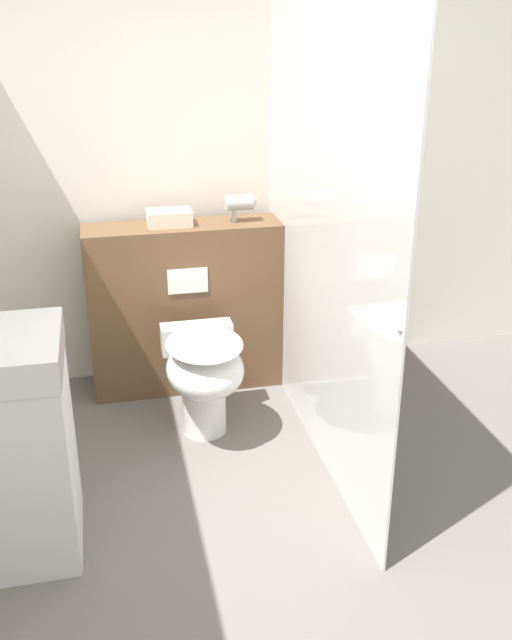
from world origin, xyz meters
TOP-DOWN VIEW (x-y plane):
  - ground_plane at (0.00, 0.00)m, footprint 12.00×12.00m
  - wall_back at (0.00, 2.08)m, footprint 8.00×0.06m
  - partition_panel at (-0.15, 1.83)m, footprint 1.10×0.30m
  - shower_glass at (0.40, 1.06)m, footprint 0.04×1.96m
  - toilet at (-0.14, 1.24)m, footprint 0.39×0.58m
  - hair_drier at (0.18, 1.83)m, footprint 0.18×0.09m
  - folded_towel at (-0.22, 1.83)m, footprint 0.24×0.16m

SIDE VIEW (x-z plane):
  - ground_plane at x=0.00m, z-range 0.00..0.00m
  - toilet at x=-0.14m, z-range 0.09..0.65m
  - partition_panel at x=-0.15m, z-range 0.00..0.98m
  - folded_towel at x=-0.22m, z-range 0.98..1.07m
  - hair_drier at x=0.18m, z-range 1.01..1.16m
  - shower_glass at x=0.40m, z-range 0.00..2.19m
  - wall_back at x=0.00m, z-range 0.00..2.50m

